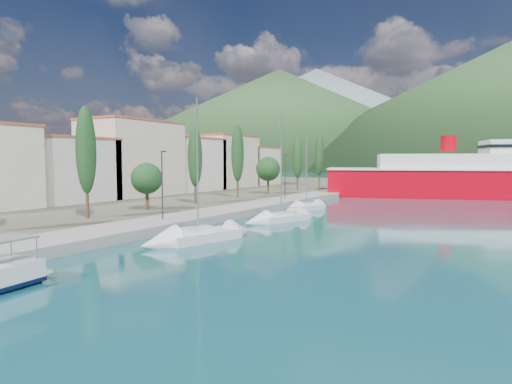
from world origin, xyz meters
The scene contains 10 objects.
ground centered at (0.00, 120.00, 0.00)m, with size 1400.00×1400.00×0.00m, color #164D57.
quay centered at (-9.00, 26.00, 0.40)m, with size 5.00×88.00×0.80m, color gray.
land_strip centered at (-47.00, 36.00, 0.35)m, with size 70.00×148.00×0.70m, color #565644.
town_buildings centered at (-32.00, 36.91, 5.57)m, with size 9.20×69.20×11.30m.
tree_row centered at (-15.86, 33.20, 5.84)m, with size 3.86×65.78×10.56m.
lamp_posts centered at (-9.00, 13.96, 4.08)m, with size 0.15×45.32×6.06m.
sailboat_near centered at (-2.87, 8.18, 0.31)m, with size 4.48×8.35×11.51m.
sailboat_mid centered at (-2.49, 20.70, 0.28)m, with size 4.49×8.04×11.23m.
sailboat_far centered at (-4.15, 31.10, 0.27)m, with size 3.45×6.76×9.50m.
ferry centered at (15.57, 64.17, 3.24)m, with size 54.43×27.25×10.63m.
Camera 1 is at (17.34, -15.06, 5.99)m, focal length 30.00 mm.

